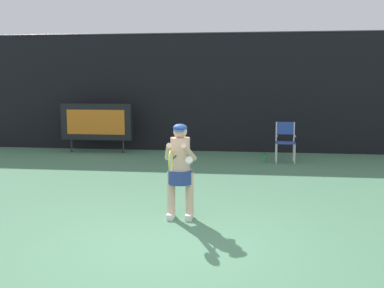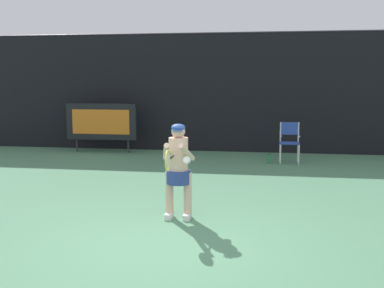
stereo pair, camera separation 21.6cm
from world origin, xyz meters
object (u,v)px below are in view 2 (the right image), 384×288
water_bottle (269,159)px  scoreboard (102,122)px  umpire_chair (289,140)px  tennis_player (178,167)px  tennis_racket (168,160)px

water_bottle → scoreboard: bearing=167.3°
scoreboard → umpire_chair: 5.69m
scoreboard → umpire_chair: bearing=-9.1°
umpire_chair → tennis_player: bearing=-110.2°
scoreboard → tennis_player: 7.34m
scoreboard → tennis_player: tennis_player is taller
scoreboard → water_bottle: size_ratio=8.30×
umpire_chair → scoreboard: bearing=170.9°
umpire_chair → tennis_racket: (-2.07, -6.13, 0.44)m
water_bottle → tennis_player: tennis_player is taller
umpire_chair → water_bottle: umpire_chair is taller
umpire_chair → tennis_racket: tennis_racket is taller
tennis_racket → scoreboard: bearing=103.8°
scoreboard → tennis_player: size_ratio=1.43×
umpire_chair → tennis_player: size_ratio=0.70×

